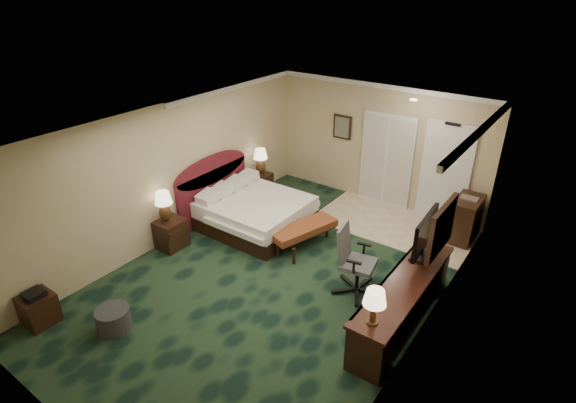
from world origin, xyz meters
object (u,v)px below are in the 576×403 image
Objects in this scene: nightstand_near at (171,234)px; tv at (424,237)px; desk_chair at (359,261)px; bed at (256,213)px; ottoman at (113,319)px; side_table at (39,309)px; desk at (403,302)px; nightstand_far at (259,186)px; lamp_near at (164,207)px; lamp_far at (261,161)px; minibar at (465,219)px; bed_bench at (303,236)px.

tv is (4.40, 1.30, 0.86)m from nightstand_near.
bed is at bearing 154.76° from desk_chair.
nightstand_near is at bearing 117.05° from ottoman.
side_table is 0.18× the size of desk.
nightstand_far is at bearing 126.27° from bed.
lamp_near is 0.63× the size of tv.
lamp_far reaches higher than minibar.
nightstand_near reaches higher than ottoman.
lamp_far reaches higher than nightstand_near.
bed_bench is at bearing 146.25° from desk_chair.
side_table is 5.46m from desk.
lamp_far is 0.62× the size of tv.
nightstand_far reaches higher than side_table.
nightstand_far is 0.60m from lamp_far.
desk_chair is at bearing -14.40° from bed.
lamp_near is at bearing 118.34° from ottoman.
tv is (-0.05, 0.73, 0.76)m from desk.
lamp_near reaches higher than nightstand_far.
nightstand_near is at bearing -118.09° from bed.
desk is at bearing -15.19° from bed.
nightstand_near reaches higher than bed_bench.
desk is (3.41, 2.61, 0.21)m from ottoman.
bed is 2.23× the size of minibar.
lamp_far reaches higher than side_table.
ottoman is at bearing 28.32° from side_table.
bed_bench is 3.20m from minibar.
tv reaches higher than side_table.
bed reaches higher than bed_bench.
minibar is at bearing 54.14° from side_table.
desk is at bearing 37.44° from ottoman.
lamp_near is at bearing -118.23° from bed.
nightstand_near is at bearing -127.45° from bed_bench.
minibar is (2.41, 2.10, 0.21)m from bed_bench.
nightstand_far is 5.27m from side_table.
lamp_near is at bearing 90.86° from side_table.
side_table reaches higher than bed_bench.
bed reaches higher than nightstand_far.
tv is (4.39, -1.37, 0.85)m from nightstand_far.
lamp_far reaches higher than bed_bench.
nightstand_near is 0.98× the size of nightstand_far.
desk_chair reaches higher than bed_bench.
desk is (4.44, -2.10, 0.09)m from nightstand_far.
bed_bench is 0.51× the size of desk.
bed_bench is 3.67m from ottoman.
minibar is (4.47, 0.91, 0.15)m from nightstand_far.
desk is at bearing -25.34° from nightstand_far.
nightstand_near is 0.65× the size of minibar.
bed is 3.60m from ottoman.
nightstand_near is at bearing -90.53° from lamp_far.
tv reaches higher than bed_bench.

